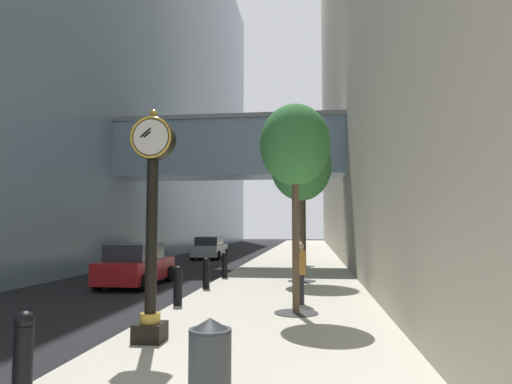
{
  "coord_description": "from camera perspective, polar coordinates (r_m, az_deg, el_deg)",
  "views": [
    {
      "loc": [
        3.89,
        -1.64,
        2.3
      ],
      "look_at": [
        0.86,
        22.97,
        4.2
      ],
      "focal_mm": 31.72,
      "sensor_mm": 36.0,
      "label": 1
    }
  ],
  "objects": [
    {
      "name": "pedestrian_by_clock",
      "position": [
        16.95,
        5.39,
        -8.57
      ],
      "size": [
        0.46,
        0.46,
        1.72
      ],
      "color": "#23232D",
      "rests_on": "sidewalk_right"
    },
    {
      "name": "street_tree_near",
      "position": [
        11.68,
        4.94,
        5.73
      ],
      "size": [
        1.81,
        1.81,
        5.3
      ],
      "color": "#333335",
      "rests_on": "sidewalk_right"
    },
    {
      "name": "trash_bin",
      "position": [
        5.85,
        -5.83,
        -20.44
      ],
      "size": [
        0.53,
        0.53,
        1.05
      ],
      "color": "#383D42",
      "rests_on": "sidewalk_right"
    },
    {
      "name": "car_red_mid",
      "position": [
        18.41,
        -14.89,
        -8.92
      ],
      "size": [
        1.97,
        4.24,
        1.64
      ],
      "color": "#AD191E",
      "rests_on": "ground"
    },
    {
      "name": "bollard_third",
      "position": [
        12.87,
        -9.82,
        -11.43
      ],
      "size": [
        0.25,
        0.25,
        1.08
      ],
      "color": "black",
      "rests_on": "sidewalk_right"
    },
    {
      "name": "street_tree_mid_near",
      "position": [
        18.33,
        5.7,
        3.21
      ],
      "size": [
        2.45,
        2.45,
        6.01
      ],
      "color": "#333335",
      "rests_on": "sidewalk_right"
    },
    {
      "name": "building_block_left",
      "position": [
        38.41,
        -18.26,
        19.75
      ],
      "size": [
        22.0,
        80.0,
        35.85
      ],
      "color": "#758EA8",
      "rests_on": "ground"
    },
    {
      "name": "bollard_fifth",
      "position": [
        19.38,
        -3.98,
        -9.09
      ],
      "size": [
        0.25,
        0.25,
        1.08
      ],
      "color": "black",
      "rests_on": "sidewalk_right"
    },
    {
      "name": "ground_plane",
      "position": [
        28.99,
        -0.72,
        -8.93
      ],
      "size": [
        110.0,
        110.0,
        0.0
      ],
      "primitive_type": "plane",
      "color": "black",
      "rests_on": "ground"
    },
    {
      "name": "bollard_fourth",
      "position": [
        16.1,
        -6.3,
        -10.04
      ],
      "size": [
        0.25,
        0.25,
        1.08
      ],
      "color": "black",
      "rests_on": "sidewalk_right"
    },
    {
      "name": "street_clock",
      "position": [
        8.9,
        -13.0,
        -2.49
      ],
      "size": [
        0.84,
        0.55,
        4.44
      ],
      "color": "black",
      "rests_on": "sidewalk_right"
    },
    {
      "name": "car_silver_near",
      "position": [
        32.9,
        -5.85,
        -7.03
      ],
      "size": [
        2.08,
        4.31,
        1.58
      ],
      "color": "#B7BABF",
      "rests_on": "ground"
    },
    {
      "name": "pedestrian_walking",
      "position": [
        12.91,
        5.51,
        -9.87
      ],
      "size": [
        0.45,
        0.45,
        1.73
      ],
      "color": "#23232D",
      "rests_on": "sidewalk_right"
    },
    {
      "name": "street_tree_mid_far",
      "position": [
        25.01,
        6.05,
        2.34
      ],
      "size": [
        2.56,
        2.56,
        6.58
      ],
      "color": "#333335",
      "rests_on": "sidewalk_right"
    },
    {
      "name": "sidewalk_right",
      "position": [
        31.73,
        5.2,
        -8.4
      ],
      "size": [
        5.72,
        80.0,
        0.14
      ],
      "primitive_type": "cube",
      "color": "beige",
      "rests_on": "ground"
    },
    {
      "name": "bollard_nearest",
      "position": [
        6.8,
        -27.28,
        -17.45
      ],
      "size": [
        0.25,
        0.25,
        1.08
      ],
      "color": "black",
      "rests_on": "sidewalk_right"
    }
  ]
}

